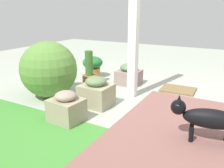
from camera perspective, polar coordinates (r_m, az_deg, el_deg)
name	(u,v)px	position (r m, az deg, el deg)	size (l,w,h in m)	color
ground_plane	(141,101)	(3.68, 7.00, -4.24)	(12.00, 12.00, 0.00)	#A7AF9F
brick_path	(193,135)	(2.86, 19.08, -11.66)	(1.80, 2.40, 0.02)	#855750
porch_pillar	(134,21)	(3.66, 5.38, 14.99)	(0.13, 0.13, 2.39)	white
stone_planter_nearest	(129,75)	(4.45, 4.12, 2.25)	(0.44, 0.42, 0.40)	gray
stone_planter_mid	(96,92)	(3.45, -3.87, -2.08)	(0.45, 0.40, 0.44)	gray
stone_planter_far	(66,108)	(3.03, -11.08, -5.65)	(0.43, 0.38, 0.40)	gray
round_shrub	(49,69)	(3.87, -15.16, 3.44)	(0.91, 0.91, 0.91)	#588639
terracotta_pot_broad	(93,65)	(4.93, -4.73, 4.52)	(0.42, 0.42, 0.44)	#C8783F
terracotta_pot_tall	(89,73)	(4.44, -5.56, 2.80)	(0.26, 0.26, 0.64)	#9C5E38
dog	(206,118)	(2.66, 21.97, -7.64)	(0.72, 0.29, 0.49)	black
doormat	(178,90)	(4.30, 15.82, -1.32)	(0.58, 0.45, 0.03)	olive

